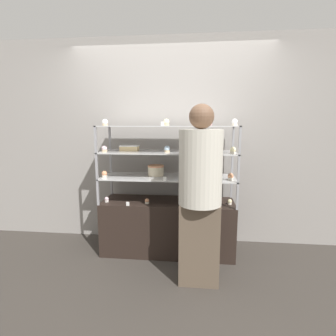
% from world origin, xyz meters
% --- Properties ---
extents(ground_plane, '(20.00, 20.00, 0.00)m').
position_xyz_m(ground_plane, '(0.00, 0.00, 0.00)').
color(ground_plane, '#38332D').
extents(back_wall, '(8.00, 0.05, 2.60)m').
position_xyz_m(back_wall, '(0.00, 0.40, 1.30)').
color(back_wall, gray).
rests_on(back_wall, ground_plane).
extents(display_base, '(1.55, 0.50, 0.63)m').
position_xyz_m(display_base, '(0.00, 0.00, 0.32)').
color(display_base, black).
rests_on(display_base, ground_plane).
extents(display_riser_lower, '(1.55, 0.50, 0.29)m').
position_xyz_m(display_riser_lower, '(0.00, 0.00, 0.91)').
color(display_riser_lower, '#99999E').
rests_on(display_riser_lower, display_base).
extents(display_riser_middle, '(1.55, 0.50, 0.29)m').
position_xyz_m(display_riser_middle, '(0.00, 0.00, 1.20)').
color(display_riser_middle, '#99999E').
rests_on(display_riser_middle, display_riser_lower).
extents(display_riser_upper, '(1.55, 0.50, 0.29)m').
position_xyz_m(display_riser_upper, '(0.00, 0.00, 1.50)').
color(display_riser_upper, '#99999E').
rests_on(display_riser_upper, display_riser_middle).
extents(layer_cake_centerpiece, '(0.19, 0.19, 0.12)m').
position_xyz_m(layer_cake_centerpiece, '(-0.15, 0.06, 0.99)').
color(layer_cake_centerpiece, beige).
rests_on(layer_cake_centerpiece, display_riser_lower).
extents(sheet_cake_frosted, '(0.21, 0.13, 0.06)m').
position_xyz_m(sheet_cake_frosted, '(-0.46, 0.04, 1.25)').
color(sheet_cake_frosted, '#DBBC84').
rests_on(sheet_cake_frosted, display_riser_middle).
extents(cupcake_0, '(0.05, 0.05, 0.06)m').
position_xyz_m(cupcake_0, '(-0.71, -0.11, 0.66)').
color(cupcake_0, white).
rests_on(cupcake_0, display_base).
extents(cupcake_1, '(0.05, 0.05, 0.06)m').
position_xyz_m(cupcake_1, '(-0.23, -0.13, 0.66)').
color(cupcake_1, beige).
rests_on(cupcake_1, display_base).
extents(cupcake_2, '(0.05, 0.05, 0.06)m').
position_xyz_m(cupcake_2, '(0.24, -0.06, 0.66)').
color(cupcake_2, '#CCB28C').
rests_on(cupcake_2, display_base).
extents(cupcake_3, '(0.05, 0.05, 0.06)m').
position_xyz_m(cupcake_3, '(0.71, -0.06, 0.66)').
color(cupcake_3, beige).
rests_on(cupcake_3, display_base).
extents(price_tag_0, '(0.04, 0.00, 0.04)m').
position_xyz_m(price_tag_0, '(-0.43, -0.23, 0.65)').
color(price_tag_0, white).
rests_on(price_tag_0, display_base).
extents(cupcake_4, '(0.06, 0.06, 0.08)m').
position_xyz_m(cupcake_4, '(-0.72, -0.13, 0.96)').
color(cupcake_4, beige).
rests_on(cupcake_4, display_riser_lower).
extents(cupcake_5, '(0.06, 0.06, 0.08)m').
position_xyz_m(cupcake_5, '(0.23, -0.07, 0.96)').
color(cupcake_5, beige).
rests_on(cupcake_5, display_riser_lower).
extents(cupcake_6, '(0.06, 0.06, 0.08)m').
position_xyz_m(cupcake_6, '(0.70, -0.12, 0.96)').
color(cupcake_6, beige).
rests_on(cupcake_6, display_riser_lower).
extents(price_tag_1, '(0.04, 0.00, 0.04)m').
position_xyz_m(price_tag_1, '(-0.01, -0.23, 0.95)').
color(price_tag_1, white).
rests_on(price_tag_1, display_riser_lower).
extents(cupcake_7, '(0.06, 0.06, 0.07)m').
position_xyz_m(cupcake_7, '(-0.73, -0.08, 1.25)').
color(cupcake_7, '#CCB28C').
rests_on(cupcake_7, display_riser_middle).
extents(cupcake_8, '(0.06, 0.06, 0.07)m').
position_xyz_m(cupcake_8, '(-0.01, -0.05, 1.25)').
color(cupcake_8, '#CCB28C').
rests_on(cupcake_8, display_riser_middle).
extents(cupcake_9, '(0.06, 0.06, 0.07)m').
position_xyz_m(cupcake_9, '(0.71, -0.13, 1.25)').
color(cupcake_9, beige).
rests_on(cupcake_9, display_riser_middle).
extents(price_tag_2, '(0.04, 0.00, 0.04)m').
position_xyz_m(price_tag_2, '(0.17, -0.23, 1.24)').
color(price_tag_2, white).
rests_on(price_tag_2, display_riser_middle).
extents(cupcake_10, '(0.07, 0.07, 0.07)m').
position_xyz_m(cupcake_10, '(-0.70, -0.09, 1.55)').
color(cupcake_10, '#CCB28C').
rests_on(cupcake_10, display_riser_upper).
extents(cupcake_11, '(0.07, 0.07, 0.07)m').
position_xyz_m(cupcake_11, '(-0.01, -0.10, 1.55)').
color(cupcake_11, '#CCB28C').
rests_on(cupcake_11, display_riser_upper).
extents(cupcake_12, '(0.07, 0.07, 0.07)m').
position_xyz_m(cupcake_12, '(0.72, -0.10, 1.55)').
color(cupcake_12, beige).
rests_on(cupcake_12, display_riser_upper).
extents(price_tag_3, '(0.04, 0.00, 0.04)m').
position_xyz_m(price_tag_3, '(-0.03, -0.23, 1.53)').
color(price_tag_3, white).
rests_on(price_tag_3, display_riser_upper).
extents(donut_glazed, '(0.13, 0.13, 0.03)m').
position_xyz_m(donut_glazed, '(0.43, 0.05, 1.53)').
color(donut_glazed, '#EFB2BC').
rests_on(donut_glazed, display_riser_upper).
extents(customer_figure, '(0.40, 0.40, 1.71)m').
position_xyz_m(customer_figure, '(0.36, -0.61, 0.91)').
color(customer_figure, brown).
rests_on(customer_figure, ground_plane).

